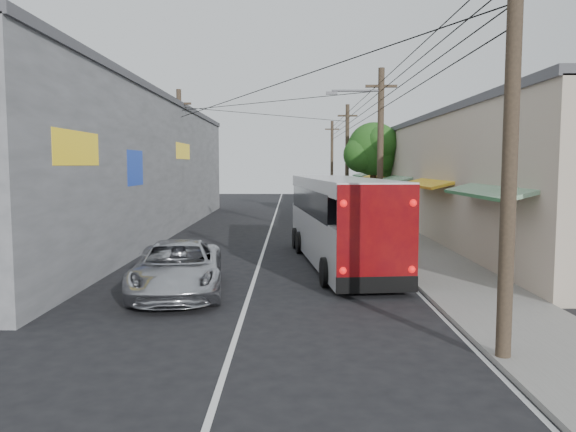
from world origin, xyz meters
The scene contains 13 objects.
ground centered at (0.00, 0.00, 0.00)m, with size 120.00×120.00×0.00m, color black.
sidewalk centered at (6.50, 20.00, 0.06)m, with size 3.00×80.00×0.12m, color slate.
building_right centered at (10.99, 22.00, 3.15)m, with size 7.09×40.00×6.25m.
building_left centered at (-8.50, 18.00, 3.65)m, with size 7.20×36.00×7.25m.
utility_poles centered at (3.13, 20.33, 4.13)m, with size 11.80×45.28×8.00m.
street_tree centered at (6.87, 26.02, 4.67)m, with size 4.40×4.00×6.60m.
coach_bus centered at (2.99, 8.59, 1.67)m, with size 3.50×11.39×3.23m.
jeepney centered at (-2.08, 3.64, 0.75)m, with size 2.49×5.40×1.50m, color silver.
parked_suv centered at (4.60, 13.00, 0.91)m, with size 2.54×6.26×1.82m, color #93949A.
parked_car_mid centered at (4.60, 25.94, 0.65)m, with size 1.53×3.81×1.30m, color #232328.
parked_car_far centered at (3.98, 27.00, 0.71)m, with size 1.50×4.30×1.42m, color black.
pedestrian_near centered at (5.40, 10.32, 0.93)m, with size 0.59×0.39×1.62m, color pink.
pedestrian_far centered at (5.79, 17.19, 0.89)m, with size 0.75×0.59×1.54m, color #92ABD5.
Camera 1 is at (1.20, -12.32, 3.71)m, focal length 35.00 mm.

